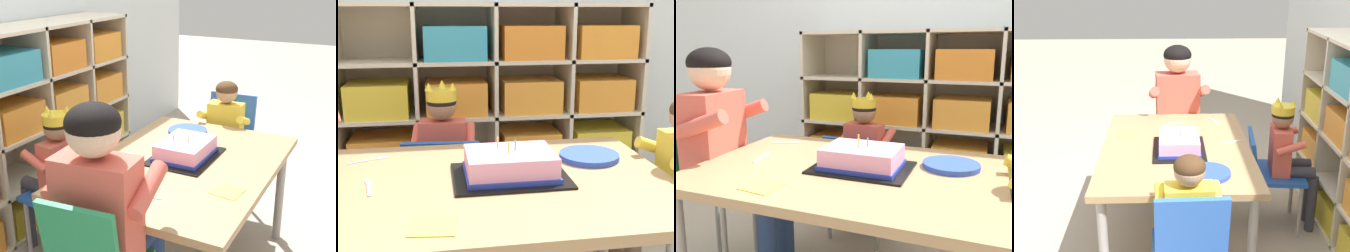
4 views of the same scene
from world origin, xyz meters
TOP-DOWN VIEW (x-y plane):
  - storage_cubby_shelf at (0.15, 1.10)m, footprint 1.67×0.37m
  - activity_table at (0.00, 0.00)m, footprint 1.17×0.84m
  - classroom_chair_blue at (-0.15, 0.59)m, footprint 0.39×0.37m
  - child_with_crown at (-0.14, 0.69)m, footprint 0.31×0.31m
  - adult_helper_seated at (-0.61, 0.03)m, footprint 0.45×0.43m
  - classroom_chair_guest_side at (0.75, 0.05)m, footprint 0.32×0.34m
  - guest_at_table_side at (0.65, 0.04)m, footprint 0.31×0.30m
  - birthday_cake_on_tray at (0.06, 0.02)m, footprint 0.38×0.29m
  - paper_plate_stack at (0.38, 0.15)m, footprint 0.22×0.22m
  - paper_napkin_square at (-0.20, -0.30)m, footprint 0.13×0.13m
  - fork_scattered_mid_table at (-0.42, 0.27)m, footprint 0.14×0.07m
  - fork_near_child_seat at (-0.40, 0.00)m, footprint 0.04×0.14m
  - fork_at_table_front_edge at (-0.05, 0.32)m, footprint 0.06×0.12m

SIDE VIEW (x-z plane):
  - classroom_chair_blue at x=-0.15m, z-range 0.07..0.69m
  - classroom_chair_guest_side at x=0.75m, z-range 0.08..0.83m
  - child_with_crown at x=-0.14m, z-range 0.11..0.95m
  - guest_at_table_side at x=0.65m, z-range 0.13..0.99m
  - activity_table at x=0.00m, z-range 0.25..0.87m
  - storage_cubby_shelf at x=0.15m, z-range -0.02..1.17m
  - paper_napkin_square at x=-0.20m, z-range 0.62..0.62m
  - fork_scattered_mid_table at x=-0.42m, z-range 0.62..0.62m
  - fork_near_child_seat at x=-0.40m, z-range 0.62..0.62m
  - fork_at_table_front_edge at x=-0.05m, z-range 0.62..0.62m
  - paper_plate_stack at x=0.38m, z-range 0.62..0.64m
  - birthday_cake_on_tray at x=0.06m, z-range 0.59..0.72m
  - adult_helper_seated at x=-0.61m, z-range 0.14..1.23m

